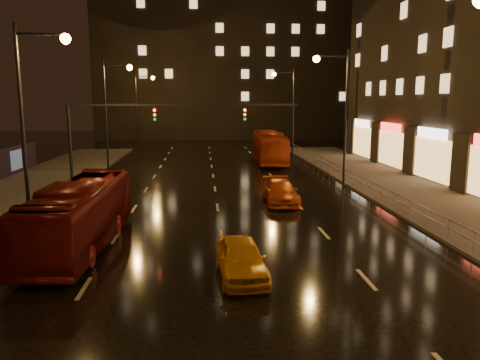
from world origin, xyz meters
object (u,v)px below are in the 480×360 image
object	(u,v)px
bus_red	(81,214)
taxi_far	(280,192)
bus_curb	(269,147)
taxi_near	(241,258)

from	to	relation	value
bus_red	taxi_far	xyz separation A→B (m)	(10.23, 8.18, -0.75)
bus_curb	taxi_far	bearing A→B (deg)	-93.78
bus_red	bus_curb	world-z (taller)	bus_curb
bus_red	taxi_near	distance (m)	7.97
bus_curb	taxi_far	world-z (taller)	bus_curb
taxi_near	taxi_far	world-z (taller)	taxi_near
taxi_near	taxi_far	xyz separation A→B (m)	(3.50, 12.37, -0.00)
bus_curb	bus_red	bearing A→B (deg)	-111.97
bus_red	taxi_near	size ratio (longest dim) A/B	2.53
bus_red	taxi_far	size ratio (longest dim) A/B	2.15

